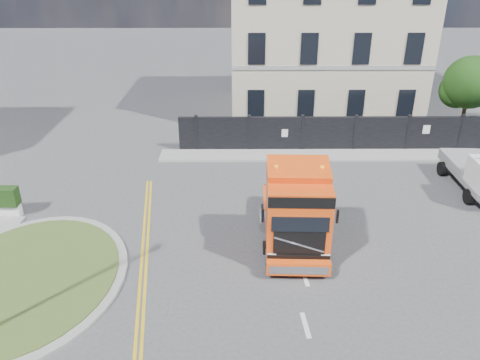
{
  "coord_description": "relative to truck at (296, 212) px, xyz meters",
  "views": [
    {
      "loc": [
        0.32,
        -16.08,
        10.13
      ],
      "look_at": [
        0.42,
        1.28,
        1.8
      ],
      "focal_mm": 35.0,
      "sensor_mm": 36.0,
      "label": 1
    }
  ],
  "objects": [
    {
      "name": "truck",
      "position": [
        0.0,
        0.0,
        0.0
      ],
      "size": [
        2.4,
        5.96,
        3.53
      ],
      "rotation": [
        0.0,
        0.0,
        -0.03
      ],
      "color": "black",
      "rests_on": "ground"
    },
    {
      "name": "pavement_far",
      "position": [
        3.53,
        9.08,
        -1.52
      ],
      "size": [
        20.0,
        1.6,
        0.12
      ],
      "primitive_type": "cube",
      "color": "gray",
      "rests_on": "ground"
    },
    {
      "name": "tree",
      "position": [
        11.9,
        13.08,
        1.47
      ],
      "size": [
        3.2,
        3.2,
        4.8
      ],
      "color": "#382619",
      "rests_on": "ground"
    },
    {
      "name": "ground",
      "position": [
        -2.47,
        0.98,
        -1.58
      ],
      "size": [
        120.0,
        120.0,
        0.0
      ],
      "primitive_type": "plane",
      "color": "#424244",
      "rests_on": "ground"
    },
    {
      "name": "traffic_island",
      "position": [
        -9.47,
        -2.02,
        -1.5
      ],
      "size": [
        6.8,
        6.8,
        0.17
      ],
      "color": "gray",
      "rests_on": "ground"
    },
    {
      "name": "hoarding_fence",
      "position": [
        4.08,
        9.98,
        -0.58
      ],
      "size": [
        18.8,
        0.25,
        2.0
      ],
      "color": "black",
      "rests_on": "ground"
    },
    {
      "name": "georgian_building",
      "position": [
        3.53,
        17.48,
        4.19
      ],
      "size": [
        12.3,
        10.3,
        12.8
      ],
      "color": "beige",
      "rests_on": "ground"
    }
  ]
}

